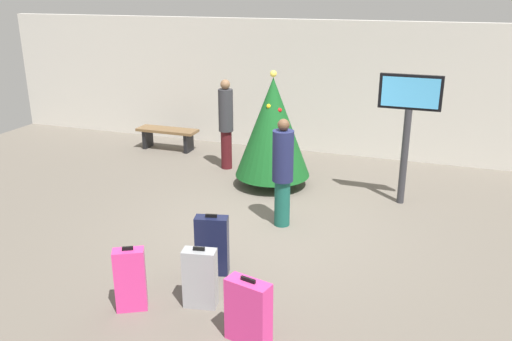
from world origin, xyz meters
name	(u,v)px	position (x,y,z in m)	size (l,w,h in m)	color
ground_plane	(266,227)	(0.00, 0.00, 0.00)	(16.00, 16.00, 0.00)	#665E54
back_wall	(328,88)	(0.00, 4.20, 1.42)	(16.00, 0.20, 2.85)	beige
holiday_tree	(273,127)	(-0.46, 1.77, 1.11)	(1.37, 1.37, 2.13)	#4C3319
flight_info_kiosk	(408,114)	(1.86, 1.70, 1.55)	(0.99, 0.12, 2.18)	#333338
waiting_bench	(168,134)	(-3.39, 3.17, 0.36)	(1.38, 0.44, 0.48)	brown
traveller_0	(226,122)	(-1.64, 2.41, 0.97)	(0.37, 0.37, 1.80)	#4C1419
traveller_1	(283,170)	(0.21, 0.16, 0.89)	(0.42, 0.42, 1.68)	#19594C
suitcase_0	(212,245)	(-0.20, -1.54, 0.39)	(0.45, 0.28, 0.82)	#141938
suitcase_1	(200,278)	(-0.03, -2.27, 0.35)	(0.41, 0.26, 0.75)	#9EA0A5
suitcase_2	(248,312)	(0.71, -2.71, 0.35)	(0.51, 0.31, 0.74)	#E5388C
suitcase_3	(130,280)	(-0.74, -2.59, 0.37)	(0.39, 0.32, 0.79)	#E5388C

